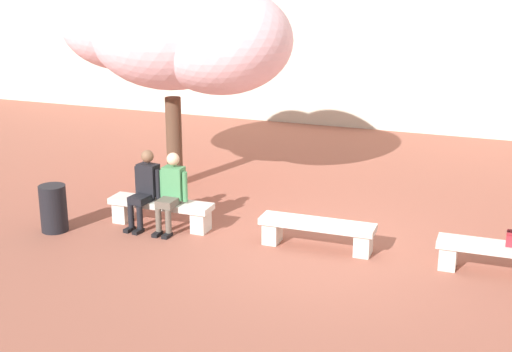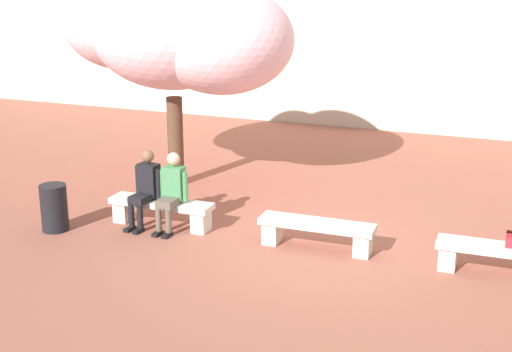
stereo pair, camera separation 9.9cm
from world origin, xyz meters
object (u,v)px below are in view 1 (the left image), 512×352
(stone_bench_center, at_px, (502,255))
(person_seated_left, at_px, (145,186))
(stone_bench_near_west, at_px, (317,230))
(trash_bin, at_px, (53,208))
(person_seated_right, at_px, (171,189))
(cherry_tree_main, at_px, (173,29))
(stone_bench_west_end, at_px, (161,209))

(stone_bench_center, relative_size, person_seated_left, 1.40)
(stone_bench_near_west, distance_m, trash_bin, 4.34)
(trash_bin, bearing_deg, stone_bench_near_west, 10.87)
(stone_bench_near_west, relative_size, person_seated_right, 1.40)
(cherry_tree_main, bearing_deg, trash_bin, -103.36)
(stone_bench_near_west, bearing_deg, stone_bench_center, 0.00)
(person_seated_left, xyz_separation_m, cherry_tree_main, (-0.58, 2.28, 2.36))
(person_seated_left, bearing_deg, stone_bench_near_west, 1.03)
(stone_bench_near_west, bearing_deg, trash_bin, -169.13)
(person_seated_left, bearing_deg, cherry_tree_main, 104.15)
(stone_bench_near_west, distance_m, stone_bench_center, 2.71)
(stone_bench_west_end, height_order, stone_bench_center, same)
(stone_bench_center, height_order, person_seated_left, person_seated_left)
(stone_bench_west_end, bearing_deg, person_seated_left, -167.91)
(stone_bench_center, bearing_deg, person_seated_right, -179.41)
(stone_bench_west_end, relative_size, cherry_tree_main, 0.39)
(stone_bench_center, distance_m, person_seated_left, 5.69)
(stone_bench_west_end, distance_m, cherry_tree_main, 3.64)
(cherry_tree_main, distance_m, trash_bin, 4.12)
(stone_bench_near_west, height_order, stone_bench_center, same)
(stone_bench_west_end, xyz_separation_m, person_seated_right, (0.24, -0.05, 0.40))
(stone_bench_west_end, bearing_deg, person_seated_right, -12.69)
(stone_bench_west_end, height_order, person_seated_right, person_seated_right)
(person_seated_right, bearing_deg, stone_bench_west_end, 167.31)
(stone_bench_near_west, xyz_separation_m, trash_bin, (-4.26, -0.82, 0.09))
(stone_bench_west_end, xyz_separation_m, trash_bin, (-1.55, -0.82, 0.09))
(stone_bench_center, bearing_deg, stone_bench_near_west, 180.00)
(person_seated_left, bearing_deg, stone_bench_west_end, 12.09)
(stone_bench_center, xyz_separation_m, cherry_tree_main, (-6.25, 2.23, 2.76))
(stone_bench_west_end, relative_size, stone_bench_center, 1.00)
(stone_bench_west_end, xyz_separation_m, person_seated_left, (-0.25, -0.05, 0.40))
(stone_bench_near_west, height_order, trash_bin, trash_bin)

